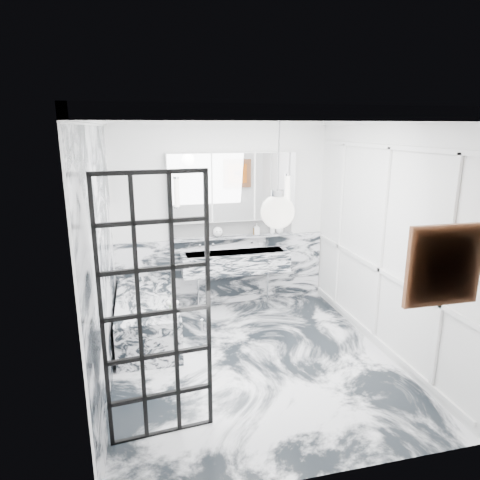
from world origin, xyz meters
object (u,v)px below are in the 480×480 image
object	(u,v)px
bathtub	(147,317)
mirror_cabinet	(232,187)
trough_sink	(235,262)
crittall_door	(157,313)

from	to	relation	value
bathtub	mirror_cabinet	bearing A→B (deg)	32.06
mirror_cabinet	trough_sink	bearing A→B (deg)	-90.00
crittall_door	trough_sink	xyz separation A→B (m)	(1.25, 2.56, -0.44)
crittall_door	trough_sink	size ratio (longest dim) A/B	1.46
mirror_cabinet	bathtub	bearing A→B (deg)	-147.94
mirror_cabinet	bathtub	xyz separation A→B (m)	(-1.32, -0.83, -1.54)
trough_sink	mirror_cabinet	bearing A→B (deg)	90.00
mirror_cabinet	crittall_door	bearing A→B (deg)	-114.61
crittall_door	trough_sink	bearing A→B (deg)	58.48
crittall_door	trough_sink	world-z (taller)	crittall_door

